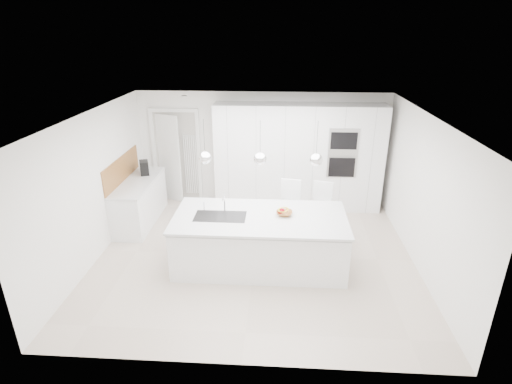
# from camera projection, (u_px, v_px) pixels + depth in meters

# --- Properties ---
(floor) EXTENTS (5.50, 5.50, 0.00)m
(floor) POSITION_uv_depth(u_px,v_px,m) (255.00, 255.00, 7.11)
(floor) COLOR beige
(floor) RESTS_ON ground
(wall_back) EXTENTS (5.50, 0.00, 5.50)m
(wall_back) POSITION_uv_depth(u_px,v_px,m) (262.00, 148.00, 8.94)
(wall_back) COLOR white
(wall_back) RESTS_ON ground
(wall_left) EXTENTS (0.00, 5.00, 5.00)m
(wall_left) POSITION_uv_depth(u_px,v_px,m) (94.00, 187.00, 6.79)
(wall_left) COLOR white
(wall_left) RESTS_ON ground
(ceiling) EXTENTS (5.50, 5.50, 0.00)m
(ceiling) POSITION_uv_depth(u_px,v_px,m) (255.00, 116.00, 6.15)
(ceiling) COLOR white
(ceiling) RESTS_ON wall_back
(tall_cabinets) EXTENTS (3.60, 0.60, 2.30)m
(tall_cabinets) POSITION_uv_depth(u_px,v_px,m) (298.00, 157.00, 8.65)
(tall_cabinets) COLOR white
(tall_cabinets) RESTS_ON floor
(oven_stack) EXTENTS (0.62, 0.04, 1.05)m
(oven_stack) POSITION_uv_depth(u_px,v_px,m) (343.00, 153.00, 8.24)
(oven_stack) COLOR #A5A5A8
(oven_stack) RESTS_ON tall_cabinets
(doorway_frame) EXTENTS (1.11, 0.08, 2.13)m
(doorway_frame) POSITION_uv_depth(u_px,v_px,m) (177.00, 157.00, 9.11)
(doorway_frame) COLOR white
(doorway_frame) RESTS_ON floor
(hallway_door) EXTENTS (0.76, 0.38, 2.00)m
(hallway_door) POSITION_uv_depth(u_px,v_px,m) (166.00, 158.00, 9.08)
(hallway_door) COLOR white
(hallway_door) RESTS_ON floor
(radiator) EXTENTS (0.32, 0.04, 1.40)m
(radiator) POSITION_uv_depth(u_px,v_px,m) (191.00, 165.00, 9.15)
(radiator) COLOR white
(radiator) RESTS_ON floor
(left_base_cabinets) EXTENTS (0.60, 1.80, 0.86)m
(left_base_cabinets) POSITION_uv_depth(u_px,v_px,m) (140.00, 203.00, 8.19)
(left_base_cabinets) COLOR white
(left_base_cabinets) RESTS_ON floor
(left_worktop) EXTENTS (0.62, 1.82, 0.04)m
(left_worktop) POSITION_uv_depth(u_px,v_px,m) (137.00, 182.00, 8.02)
(left_worktop) COLOR silver
(left_worktop) RESTS_ON left_base_cabinets
(oak_backsplash) EXTENTS (0.02, 1.80, 0.50)m
(oak_backsplash) POSITION_uv_depth(u_px,v_px,m) (122.00, 169.00, 7.93)
(oak_backsplash) COLOR #9F6936
(oak_backsplash) RESTS_ON wall_left
(island_base) EXTENTS (2.80, 1.20, 0.86)m
(island_base) POSITION_uv_depth(u_px,v_px,m) (260.00, 243.00, 6.66)
(island_base) COLOR white
(island_base) RESTS_ON floor
(island_worktop) EXTENTS (2.84, 1.40, 0.04)m
(island_worktop) POSITION_uv_depth(u_px,v_px,m) (260.00, 217.00, 6.54)
(island_worktop) COLOR silver
(island_worktop) RESTS_ON island_base
(island_sink) EXTENTS (0.84, 0.44, 0.18)m
(island_sink) POSITION_uv_depth(u_px,v_px,m) (220.00, 221.00, 6.55)
(island_sink) COLOR #3F3F42
(island_sink) RESTS_ON island_worktop
(island_tap) EXTENTS (0.02, 0.02, 0.30)m
(island_tap) POSITION_uv_depth(u_px,v_px,m) (225.00, 203.00, 6.64)
(island_tap) COLOR white
(island_tap) RESTS_ON island_worktop
(pendant_left) EXTENTS (0.20, 0.20, 0.20)m
(pendant_left) POSITION_uv_depth(u_px,v_px,m) (205.00, 158.00, 6.15)
(pendant_left) COLOR white
(pendant_left) RESTS_ON ceiling
(pendant_mid) EXTENTS (0.20, 0.20, 0.20)m
(pendant_mid) POSITION_uv_depth(u_px,v_px,m) (260.00, 159.00, 6.10)
(pendant_mid) COLOR white
(pendant_mid) RESTS_ON ceiling
(pendant_right) EXTENTS (0.20, 0.20, 0.20)m
(pendant_right) POSITION_uv_depth(u_px,v_px,m) (316.00, 160.00, 6.05)
(pendant_right) COLOR white
(pendant_right) RESTS_ON ceiling
(fruit_bowl) EXTENTS (0.29, 0.29, 0.07)m
(fruit_bowl) POSITION_uv_depth(u_px,v_px,m) (284.00, 213.00, 6.56)
(fruit_bowl) COLOR #9F6936
(fruit_bowl) RESTS_ON island_worktop
(espresso_machine) EXTENTS (0.26, 0.31, 0.29)m
(espresso_machine) POSITION_uv_depth(u_px,v_px,m) (144.00, 168.00, 8.35)
(espresso_machine) COLOR black
(espresso_machine) RESTS_ON left_worktop
(bar_stool_left) EXTENTS (0.48, 0.60, 1.18)m
(bar_stool_left) POSITION_uv_depth(u_px,v_px,m) (290.00, 213.00, 7.37)
(bar_stool_left) COLOR white
(bar_stool_left) RESTS_ON floor
(bar_stool_right) EXTENTS (0.48, 0.59, 1.13)m
(bar_stool_right) POSITION_uv_depth(u_px,v_px,m) (322.00, 213.00, 7.41)
(bar_stool_right) COLOR white
(bar_stool_right) RESTS_ON floor
(apple_a) EXTENTS (0.08, 0.08, 0.08)m
(apple_a) POSITION_uv_depth(u_px,v_px,m) (282.00, 211.00, 6.56)
(apple_a) COLOR red
(apple_a) RESTS_ON fruit_bowl
(apple_b) EXTENTS (0.09, 0.09, 0.09)m
(apple_b) POSITION_uv_depth(u_px,v_px,m) (281.00, 211.00, 6.54)
(apple_b) COLOR red
(apple_b) RESTS_ON fruit_bowl
(banana_bunch) EXTENTS (0.22, 0.16, 0.19)m
(banana_bunch) POSITION_uv_depth(u_px,v_px,m) (283.00, 210.00, 6.51)
(banana_bunch) COLOR yellow
(banana_bunch) RESTS_ON fruit_bowl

